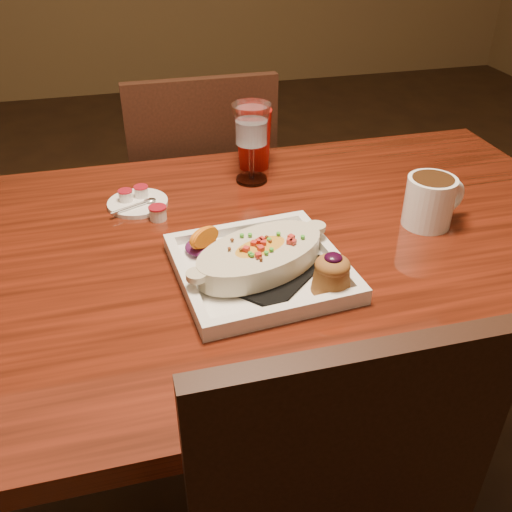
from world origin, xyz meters
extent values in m
plane|color=#311F10|center=(0.00, 0.00, 0.00)|extent=(7.00, 7.00, 0.00)
cube|color=maroon|center=(0.00, 0.00, 0.73)|extent=(1.50, 0.90, 0.04)
cylinder|color=black|center=(0.67, 0.37, 0.35)|extent=(0.07, 0.07, 0.71)
cube|color=black|center=(0.00, -0.51, 0.70)|extent=(0.40, 0.03, 0.46)
cube|color=black|center=(0.00, 0.70, 0.45)|extent=(0.42, 0.42, 0.04)
cylinder|color=black|center=(0.17, 0.87, 0.23)|extent=(0.04, 0.04, 0.45)
cylinder|color=black|center=(-0.17, 0.87, 0.23)|extent=(0.04, 0.04, 0.45)
cylinder|color=black|center=(0.17, 0.53, 0.23)|extent=(0.04, 0.04, 0.45)
cylinder|color=black|center=(-0.17, 0.53, 0.23)|extent=(0.04, 0.04, 0.45)
cube|color=black|center=(0.00, 0.51, 0.70)|extent=(0.40, 0.03, 0.46)
cube|color=white|center=(-0.01, -0.10, 0.76)|extent=(0.31, 0.31, 0.01)
cube|color=black|center=(-0.01, -0.10, 0.77)|extent=(0.25, 0.25, 0.01)
ellipsoid|color=gold|center=(-0.01, -0.10, 0.79)|extent=(0.24, 0.18, 0.04)
ellipsoid|color=#511243|center=(-0.10, -0.02, 0.77)|extent=(0.07, 0.07, 0.02)
cone|color=brown|center=(0.09, -0.19, 0.79)|extent=(0.07, 0.07, 0.05)
ellipsoid|color=brown|center=(0.09, -0.19, 0.81)|extent=(0.06, 0.06, 0.03)
ellipsoid|color=black|center=(0.09, -0.19, 0.83)|extent=(0.03, 0.03, 0.01)
cylinder|color=white|center=(0.37, -0.01, 0.80)|extent=(0.10, 0.10, 0.10)
cylinder|color=#311C0D|center=(0.37, -0.01, 0.84)|extent=(0.08, 0.08, 0.02)
torus|color=white|center=(0.42, 0.00, 0.80)|extent=(0.07, 0.03, 0.07)
cylinder|color=silver|center=(0.07, 0.27, 0.75)|extent=(0.07, 0.07, 0.01)
cylinder|color=silver|center=(0.07, 0.27, 0.80)|extent=(0.01, 0.01, 0.08)
cone|color=silver|center=(0.07, 0.27, 0.89)|extent=(0.09, 0.09, 0.09)
cylinder|color=white|center=(-0.20, 0.22, 0.75)|extent=(0.13, 0.13, 0.01)
cylinder|color=white|center=(-0.22, 0.23, 0.77)|extent=(0.03, 0.03, 0.02)
cylinder|color=red|center=(-0.22, 0.23, 0.78)|extent=(0.03, 0.03, 0.00)
cylinder|color=white|center=(-0.19, 0.24, 0.77)|extent=(0.03, 0.03, 0.02)
cylinder|color=red|center=(-0.19, 0.24, 0.78)|extent=(0.03, 0.03, 0.00)
cylinder|color=white|center=(-0.16, 0.14, 0.76)|extent=(0.04, 0.04, 0.03)
cylinder|color=red|center=(-0.16, 0.14, 0.78)|extent=(0.04, 0.04, 0.00)
cone|color=#A20F0B|center=(0.10, 0.35, 0.82)|extent=(0.09, 0.09, 0.14)
camera|label=1|loc=(-0.22, -0.91, 1.34)|focal=40.00mm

